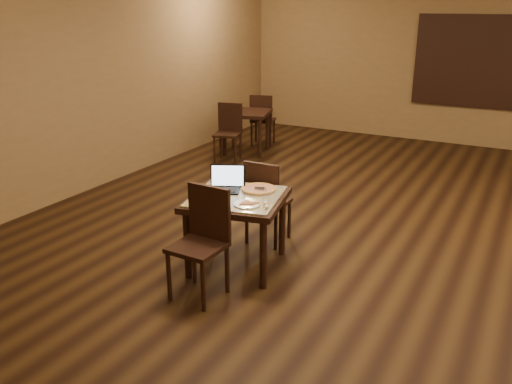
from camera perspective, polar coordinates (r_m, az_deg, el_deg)
The scene contains 17 objects.
ground at distance 6.48m, azimuth 11.29°, elevation -4.37°, with size 10.00×10.00×0.00m, color black.
wall_back at distance 10.89m, azimuth 19.97°, elevation 12.63°, with size 8.00×0.02×3.00m, color olive.
wall_left at distance 8.10m, azimuth -16.51°, elevation 11.03°, with size 0.02×10.00×3.00m, color olive.
mural at distance 10.79m, azimuth 22.64°, elevation 12.52°, with size 2.34×0.05×1.64m.
tiled_table at distance 5.37m, azimuth -2.06°, elevation -1.41°, with size 1.09×1.09×0.76m.
chair_main_near at distance 4.92m, azimuth -5.61°, elevation -4.58°, with size 0.46×0.46×1.02m.
chair_main_far at distance 5.92m, azimuth 0.96°, elevation -0.61°, with size 0.42×0.42×0.96m.
laptop at distance 5.50m, azimuth -3.32°, elevation 0.91°, with size 0.43×0.41×0.24m.
plate at distance 5.08m, azimuth -0.95°, elevation -1.30°, with size 0.26×0.26×0.01m, color white.
pizza_slice at distance 5.08m, azimuth -0.95°, elevation -1.15°, with size 0.17×0.17×0.02m, color #D1B78B, non-canonical shape.
pizza_pan at distance 5.48m, azimuth 0.27°, elevation 0.20°, with size 0.34×0.34×0.01m, color silver.
pizza_whole at distance 5.47m, azimuth 0.27°, elevation 0.35°, with size 0.35×0.35×0.02m.
spatula at distance 5.44m, azimuth 0.36°, elevation 0.34°, with size 0.10×0.25×0.01m, color silver.
napkin_roll at distance 5.03m, azimuth 1.06°, elevation -1.39°, with size 0.11×0.15×0.04m.
other_table_b at distance 9.67m, azimuth -1.04°, elevation 7.75°, with size 0.98×0.98×0.75m.
other_table_b_chair_near at distance 9.22m, azimuth -2.88°, elevation 6.68°, with size 0.51×0.51×0.97m.
other_table_b_chair_far at distance 10.16m, azimuth 0.65°, elevation 7.89°, with size 0.51×0.51×0.97m.
Camera 1 is at (1.64, -5.72, 2.56)m, focal length 38.00 mm.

